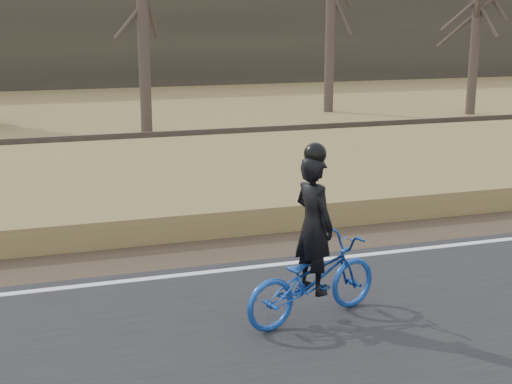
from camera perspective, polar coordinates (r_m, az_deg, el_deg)
name	(u,v)px	position (r m, az deg, el deg)	size (l,w,h in m)	color
ground	(317,269)	(10.45, 4.89, -6.19)	(120.00, 120.00, 0.00)	olive
road	(402,340)	(8.36, 11.60, -11.50)	(120.00, 6.00, 0.06)	black
edge_line	(312,261)	(10.60, 4.48, -5.51)	(120.00, 0.12, 0.01)	silver
shoulder	(288,244)	(11.49, 2.60, -4.15)	(120.00, 1.60, 0.04)	#473A2B
embankment	(236,190)	(14.18, -1.60, 0.19)	(120.00, 5.00, 0.44)	olive
ballast	(193,155)	(17.78, -5.02, 2.97)	(120.00, 3.00, 0.45)	slate
railroad	(193,143)	(17.73, -5.04, 3.93)	(120.00, 2.40, 0.29)	black
treeline_backdrop	(99,27)	(39.23, -12.48, 12.73)	(120.00, 4.00, 6.00)	#383328
cyclist	(313,265)	(8.45, 4.57, -5.86)	(1.99, 1.17, 2.13)	#1744A0
bare_tree_near_left	(143,16)	(22.63, -9.06, 13.71)	(0.36, 0.36, 7.14)	#453A33
bare_tree_center	(331,0)	(27.52, 6.01, 15.03)	(0.36, 0.36, 8.32)	#453A33
bare_tree_right	(476,23)	(27.88, 17.21, 12.75)	(0.36, 0.36, 6.63)	#453A33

